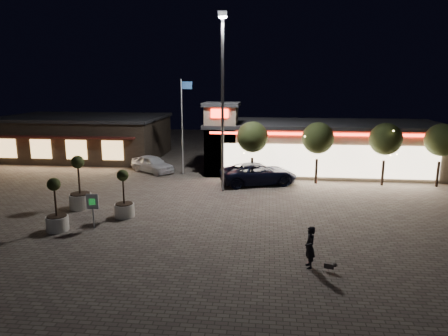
# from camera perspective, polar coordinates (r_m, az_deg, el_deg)

# --- Properties ---
(ground) EXTENTS (90.00, 90.00, 0.00)m
(ground) POSITION_cam_1_polar(r_m,az_deg,el_deg) (21.99, -7.87, -8.65)
(ground) COLOR #6C6358
(ground) RESTS_ON ground
(retail_building) EXTENTS (20.40, 8.40, 6.10)m
(retail_building) POSITION_cam_1_polar(r_m,az_deg,el_deg) (36.40, 13.08, 3.10)
(retail_building) COLOR tan
(retail_building) RESTS_ON ground
(restaurant_building) EXTENTS (16.40, 11.00, 4.30)m
(restaurant_building) POSITION_cam_1_polar(r_m,az_deg,el_deg) (44.61, -19.26, 4.31)
(restaurant_building) COLOR #382D23
(restaurant_building) RESTS_ON ground
(floodlight_pole) EXTENTS (0.60, 0.40, 12.38)m
(floodlight_pole) POSITION_cam_1_polar(r_m,az_deg,el_deg) (28.09, -0.21, 10.66)
(floodlight_pole) COLOR gray
(floodlight_pole) RESTS_ON ground
(flagpole) EXTENTS (0.95, 0.10, 8.00)m
(flagpole) POSITION_cam_1_polar(r_m,az_deg,el_deg) (33.79, -5.87, 7.00)
(flagpole) COLOR white
(flagpole) RESTS_ON ground
(string_tree_a) EXTENTS (2.42, 2.42, 4.79)m
(string_tree_a) POSITION_cam_1_polar(r_m,az_deg,el_deg) (31.21, 4.09, 4.41)
(string_tree_a) COLOR #332319
(string_tree_a) RESTS_ON ground
(string_tree_b) EXTENTS (2.42, 2.42, 4.79)m
(string_tree_b) POSITION_cam_1_polar(r_m,az_deg,el_deg) (31.41, 13.26, 4.17)
(string_tree_b) COLOR #332319
(string_tree_b) RESTS_ON ground
(string_tree_c) EXTENTS (2.42, 2.42, 4.79)m
(string_tree_c) POSITION_cam_1_polar(r_m,az_deg,el_deg) (32.40, 22.09, 3.83)
(string_tree_c) COLOR #332319
(string_tree_c) RESTS_ON ground
(string_tree_d) EXTENTS (2.42, 2.42, 4.79)m
(string_tree_d) POSITION_cam_1_polar(r_m,az_deg,el_deg) (33.70, 28.66, 3.52)
(string_tree_d) COLOR #332319
(string_tree_d) RESTS_ON ground
(pickup_truck) EXTENTS (6.50, 4.50, 1.65)m
(pickup_truck) POSITION_cam_1_polar(r_m,az_deg,el_deg) (31.02, 4.95, -0.79)
(pickup_truck) COLOR black
(pickup_truck) RESTS_ON ground
(white_sedan) EXTENTS (4.60, 3.98, 1.50)m
(white_sedan) POSITION_cam_1_polar(r_m,az_deg,el_deg) (35.49, -10.20, 0.60)
(white_sedan) COLOR white
(white_sedan) RESTS_ON ground
(pedestrian) EXTENTS (0.56, 0.74, 1.83)m
(pedestrian) POSITION_cam_1_polar(r_m,az_deg,el_deg) (17.66, 12.16, -11.00)
(pedestrian) COLOR black
(pedestrian) RESTS_ON ground
(dog) EXTENTS (0.53, 0.29, 0.28)m
(dog) POSITION_cam_1_polar(r_m,az_deg,el_deg) (17.73, 15.04, -13.30)
(dog) COLOR #59514C
(dog) RESTS_ON ground
(planter_left) EXTENTS (1.37, 1.37, 3.36)m
(planter_left) POSITION_cam_1_polar(r_m,az_deg,el_deg) (26.53, -19.89, -3.27)
(planter_left) COLOR silver
(planter_left) RESTS_ON ground
(planter_mid) EXTENTS (1.18, 1.18, 2.89)m
(planter_mid) POSITION_cam_1_polar(r_m,az_deg,el_deg) (23.12, -22.80, -6.13)
(planter_mid) COLOR silver
(planter_mid) RESTS_ON ground
(planter_right) EXTENTS (1.16, 1.16, 2.85)m
(planter_right) POSITION_cam_1_polar(r_m,az_deg,el_deg) (24.15, -14.08, -4.79)
(planter_right) COLOR silver
(planter_right) RESTS_ON ground
(valet_sign) EXTENTS (0.63, 0.13, 1.92)m
(valet_sign) POSITION_cam_1_polar(r_m,az_deg,el_deg) (22.61, -18.27, -4.98)
(valet_sign) COLOR gray
(valet_sign) RESTS_ON ground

